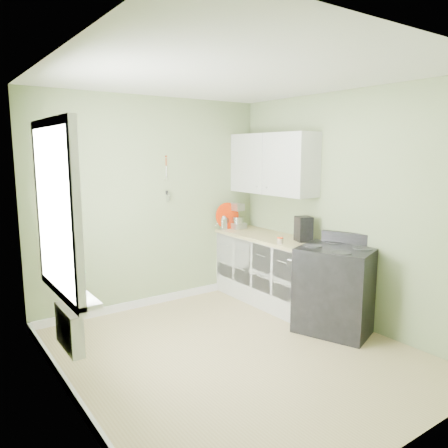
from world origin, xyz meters
TOP-DOWN VIEW (x-y plane):
  - floor at (0.00, 0.00)m, footprint 3.20×3.60m
  - ceiling at (0.00, 0.00)m, footprint 3.20×3.60m
  - wall_back at (0.00, 1.81)m, footprint 3.20×0.02m
  - wall_left at (-1.61, 0.00)m, footprint 0.02×3.60m
  - wall_right at (1.61, 0.00)m, footprint 0.02×3.60m
  - base_cabinets at (1.30, 1.00)m, footprint 0.60×1.60m
  - countertop at (1.29, 1.00)m, footprint 0.64×1.60m
  - upper_cabinets at (1.43, 1.10)m, footprint 0.35×1.40m
  - window at (-1.58, 0.30)m, footprint 0.06×1.14m
  - window_sill at (-1.51, 0.30)m, footprint 0.18×1.14m
  - radiator at (-1.54, 0.25)m, footprint 0.12×0.50m
  - wall_utensils at (0.20, 1.78)m, footprint 0.02×0.14m
  - stove at (1.28, -0.18)m, footprint 0.95×0.98m
  - stand_mixer at (1.27, 1.74)m, footprint 0.22×0.35m
  - kettle at (1.06, 1.72)m, footprint 0.20×0.12m
  - coffee_maker at (1.40, 0.47)m, footprint 0.23×0.24m
  - red_tray at (1.13, 1.72)m, footprint 0.38×0.08m
  - jar at (1.05, 0.51)m, footprint 0.08×0.08m
  - plant_a at (-1.50, 0.03)m, footprint 0.18×0.18m
  - plant_b at (-1.50, 0.37)m, footprint 0.22×0.24m
  - plant_c at (-1.50, 0.69)m, footprint 0.22×0.22m

SIDE VIEW (x-z plane):
  - floor at x=0.00m, z-range -0.02..0.00m
  - base_cabinets at x=1.30m, z-range 0.00..0.87m
  - stove at x=1.28m, z-range -0.06..1.03m
  - radiator at x=-1.54m, z-range 0.38..0.73m
  - window_sill at x=-1.51m, z-range 0.86..0.90m
  - countertop at x=1.29m, z-range 0.87..0.91m
  - jar at x=1.05m, z-range 0.91..0.99m
  - kettle at x=1.06m, z-range 0.91..1.11m
  - plant_a at x=-1.50m, z-range 0.90..1.18m
  - plant_c at x=-1.50m, z-range 0.90..1.20m
  - coffee_maker at x=1.40m, z-range 0.90..1.21m
  - plant_b at x=-1.50m, z-range 0.90..1.23m
  - stand_mixer at x=1.27m, z-range 0.88..1.28m
  - red_tray at x=1.13m, z-range 0.91..1.29m
  - wall_back at x=0.00m, z-range 0.00..2.70m
  - wall_left at x=-1.61m, z-range 0.00..2.70m
  - wall_right at x=1.61m, z-range 0.00..2.70m
  - window at x=-1.58m, z-range 0.83..2.27m
  - wall_utensils at x=0.20m, z-range 1.27..1.85m
  - upper_cabinets at x=1.43m, z-range 1.45..2.25m
  - ceiling at x=0.00m, z-range 2.70..2.72m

